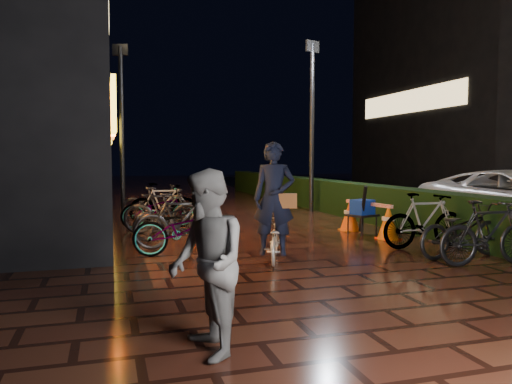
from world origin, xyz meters
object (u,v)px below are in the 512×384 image
object	(u,v)px
cart_assembly	(362,209)
traffic_barrier	(368,218)
cyclist	(274,217)
bystander_person	(207,263)

from	to	relation	value
cart_assembly	traffic_barrier	bearing A→B (deg)	0.97
traffic_barrier	cart_assembly	bearing A→B (deg)	-179.03
traffic_barrier	cyclist	bearing A→B (deg)	-144.10
cyclist	traffic_barrier	distance (m)	3.68
bystander_person	traffic_barrier	bearing A→B (deg)	134.98
traffic_barrier	bystander_person	bearing A→B (deg)	-129.91
bystander_person	cart_assembly	world-z (taller)	bystander_person
cyclist	traffic_barrier	bearing A→B (deg)	35.90
cart_assembly	bystander_person	bearing A→B (deg)	-129.05
cyclist	traffic_barrier	size ratio (longest dim) A/B	1.09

